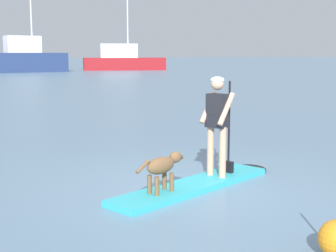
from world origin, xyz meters
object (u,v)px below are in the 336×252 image
Objects in this scene: paddleboard at (202,183)px; moored_boat_far_port at (123,60)px; person_paddler at (218,119)px; dog at (163,166)px; moored_boat_port at (28,58)px.

moored_boat_far_port is at bearing 72.36° from paddleboard.
paddleboard is 0.33× the size of moored_boat_far_port.
person_paddler is 55.52m from moored_boat_far_port.
moored_boat_port is at bearing 83.62° from dog.
person_paddler is at bearing -95.06° from moored_boat_port.
dog is at bearing -96.38° from moored_boat_port.
paddleboard is 55.80m from moored_boat_far_port.
moored_boat_far_port is (12.04, 2.19, -0.33)m from moored_boat_port.
person_paddler is 1.47m from dog.
moored_boat_port is (4.87, 50.97, 1.53)m from paddleboard.
dog reaches higher than paddleboard.
person_paddler is 51.01m from moored_boat_port.
dog is 0.08× the size of moored_boat_port.
paddleboard is at bearing -107.64° from moored_boat_far_port.
paddleboard is at bearing -156.98° from person_paddler.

